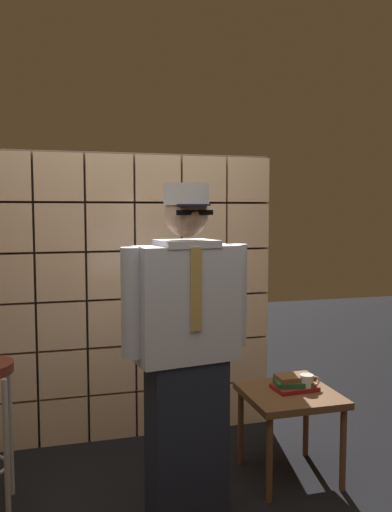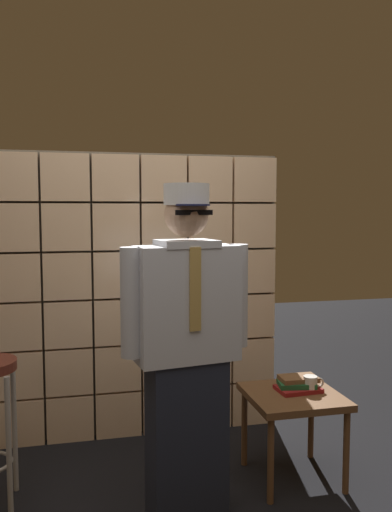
# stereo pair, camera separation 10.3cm
# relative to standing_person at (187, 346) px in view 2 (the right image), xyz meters

# --- Properties ---
(glass_block_wall) EXTENTS (1.96, 0.10, 1.96)m
(glass_block_wall) POSITION_rel_standing_person_xyz_m (-0.10, 1.05, 0.08)
(glass_block_wall) COLOR #E0B78C
(glass_block_wall) RESTS_ON ground
(standing_person) EXTENTS (0.67, 0.32, 1.68)m
(standing_person) POSITION_rel_standing_person_xyz_m (0.00, 0.00, 0.00)
(standing_person) COLOR #1E2333
(standing_person) RESTS_ON ground
(side_table) EXTENTS (0.52, 0.52, 0.51)m
(side_table) POSITION_rel_standing_person_xyz_m (0.67, 0.22, -0.44)
(side_table) COLOR brown
(side_table) RESTS_ON ground
(book_stack) EXTENTS (0.25, 0.19, 0.08)m
(book_stack) POSITION_rel_standing_person_xyz_m (0.71, 0.25, -0.33)
(book_stack) COLOR maroon
(book_stack) RESTS_ON side_table
(coffee_mug) EXTENTS (0.13, 0.08, 0.09)m
(coffee_mug) POSITION_rel_standing_person_xyz_m (0.78, 0.21, -0.32)
(coffee_mug) COLOR silver
(coffee_mug) RESTS_ON side_table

